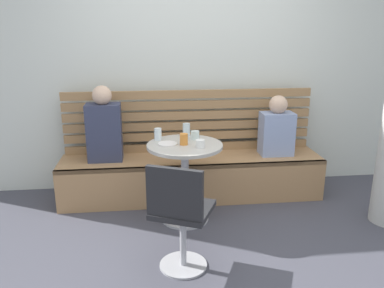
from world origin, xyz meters
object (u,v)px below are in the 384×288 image
Objects in this scene: cafe_table at (185,167)px; cup_glass_short at (195,135)px; cup_water_clear at (158,134)px; plate_small at (168,144)px; white_chair at (180,214)px; cup_ceramic_white at (200,144)px; person_child_left at (277,129)px; booth_bench at (192,177)px; person_adult at (104,127)px; cup_glass_tall at (186,130)px; cup_tumbler_orange at (184,139)px.

cup_glass_short reaches higher than cafe_table.
cafe_table is at bearing -35.56° from cup_water_clear.
plate_small is at bearing -63.06° from cup_water_clear.
cup_ceramic_white is (0.24, 0.69, 0.31)m from white_chair.
person_child_left reaches higher than plate_small.
cup_ceramic_white is (0.00, -0.62, 0.55)m from booth_bench.
person_adult is at bearing 155.69° from cup_glass_short.
person_adult is (-0.76, 0.53, 0.26)m from cafe_table.
cup_ceramic_white is at bearing -86.55° from cup_glass_short.
person_child_left reaches higher than cup_ceramic_white.
cafe_table is 0.40m from cup_water_clear.
person_adult is 0.84m from cup_glass_tall.
person_adult is at bearing 145.00° from cup_water_clear.
cup_glass_tall reaches higher than booth_bench.
booth_bench is 0.77m from plate_small.
person_child_left is at bearing 13.53° from cup_glass_tall.
cup_glass_tall is 0.71× the size of plate_small.
cup_water_clear is 0.65× the size of plate_small.
plate_small is (-0.15, 0.01, 0.23)m from cafe_table.
cup_glass_tall reaches higher than cup_ceramic_white.
white_chair is 0.87m from plate_small.
cup_tumbler_orange is 0.30m from cup_glass_tall.
cup_ceramic_white is at bearing -24.41° from plate_small.
cup_glass_tall is (0.80, -0.25, 0.02)m from person_adult.
booth_bench is 3.18× the size of white_chair.
plate_small is at bearing 170.58° from cup_tumbler_orange.
cup_tumbler_orange is 0.59× the size of plate_small.
cafe_table is 6.73× the size of cup_water_clear.
booth_bench is 0.75m from cup_water_clear.
cup_ceramic_white is 0.67× the size of cup_glass_tall.
person_adult reaches higher than cup_water_clear.
white_chair is 0.86m from cup_tumbler_orange.
white_chair is 1.12× the size of person_adult.
plate_small is at bearing -156.60° from person_child_left.
booth_bench is 33.75× the size of cup_ceramic_white.
person_adult is 6.90× the size of cup_water_clear.
cup_ceramic_white is at bearing -89.74° from booth_bench.
cup_glass_short is at bearing 26.81° from plate_small.
cup_tumbler_orange is at bearing -38.95° from cup_water_clear.
person_child_left is at bearing 15.63° from cup_water_clear.
cafe_table is 0.82m from white_chair.
cup_water_clear reaches higher than cup_tumbler_orange.
cup_glass_short is (0.87, -0.39, -0.00)m from person_adult.
cup_water_clear is at bearing -157.30° from cup_glass_tall.
cup_tumbler_orange is (0.10, 0.79, 0.33)m from white_chair.
cup_ceramic_white is (0.36, -0.28, -0.02)m from cup_water_clear.
cup_glass_tall is at bearing 81.79° from white_chair.
plate_small is (-0.14, 0.02, -0.04)m from cup_tumbler_orange.
cup_tumbler_orange is 0.15m from plate_small.
cup_ceramic_white is at bearing -78.47° from cup_glass_tall.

